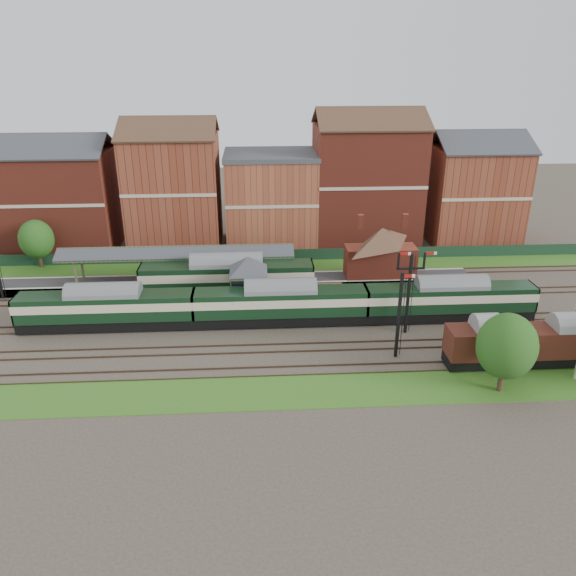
{
  "coord_description": "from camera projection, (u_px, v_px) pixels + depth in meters",
  "views": [
    {
      "loc": [
        -2.13,
        -49.82,
        25.27
      ],
      "look_at": [
        0.95,
        2.0,
        3.0
      ],
      "focal_mm": 35.0,
      "sensor_mm": 36.0,
      "label": 1
    }
  ],
  "objects": [
    {
      "name": "dmu_train",
      "position": [
        281.0,
        303.0,
        54.88
      ],
      "size": [
        50.65,
        2.67,
        3.89
      ],
      "color": "black",
      "rests_on": "ground"
    },
    {
      "name": "goods_van_a",
      "position": [
        484.0,
        344.0,
        47.61
      ],
      "size": [
        6.21,
        2.69,
        3.77
      ],
      "color": "black",
      "rests_on": "ground"
    },
    {
      "name": "ground",
      "position": [
        280.0,
        324.0,
        55.78
      ],
      "size": [
        160.0,
        160.0,
        0.0
      ],
      "primitive_type": "plane",
      "color": "#473D33",
      "rests_on": "ground"
    },
    {
      "name": "town_backdrop",
      "position": [
        270.0,
        194.0,
        75.95
      ],
      "size": [
        69.0,
        10.0,
        16.0
      ],
      "color": "maroon",
      "rests_on": "ground"
    },
    {
      "name": "canopy",
      "position": [
        177.0,
        250.0,
        62.32
      ],
      "size": [
        26.0,
        3.89,
        4.08
      ],
      "color": "#444D30",
      "rests_on": "platform"
    },
    {
      "name": "fence",
      "position": [
        273.0,
        255.0,
        72.0
      ],
      "size": [
        90.0,
        0.12,
        1.5
      ],
      "primitive_type": "cube",
      "color": "#193823",
      "rests_on": "ground"
    },
    {
      "name": "goods_van_b",
      "position": [
        561.0,
        342.0,
        47.99
      ],
      "size": [
        6.09,
        2.64,
        3.69
      ],
      "color": "black",
      "rests_on": "ground"
    },
    {
      "name": "tree_far",
      "position": [
        507.0,
        346.0,
        43.28
      ],
      "size": [
        4.61,
        4.61,
        6.73
      ],
      "color": "#382619",
      "rests_on": "ground"
    },
    {
      "name": "semaphore_siding",
      "position": [
        399.0,
        314.0,
        48.27
      ],
      "size": [
        1.23,
        0.25,
        8.0
      ],
      "color": "black",
      "rests_on": "ground"
    },
    {
      "name": "grass_front",
      "position": [
        286.0,
        391.0,
        44.76
      ],
      "size": [
        90.0,
        5.0,
        0.06
      ],
      "primitive_type": "cube",
      "color": "#2D6619",
      "rests_on": "ground"
    },
    {
      "name": "semaphore_bracket",
      "position": [
        409.0,
        288.0,
        52.32
      ],
      "size": [
        3.6,
        0.25,
        8.18
      ],
      "color": "black",
      "rests_on": "ground"
    },
    {
      "name": "platform_railcar",
      "position": [
        227.0,
        277.0,
        60.47
      ],
      "size": [
        18.57,
        2.93,
        4.28
      ],
      "color": "black",
      "rests_on": "ground"
    },
    {
      "name": "station_building",
      "position": [
        381.0,
        251.0,
        63.82
      ],
      "size": [
        8.1,
        8.1,
        5.9
      ],
      "color": "maroon",
      "rests_on": "platform"
    },
    {
      "name": "grass_back",
      "position": [
        274.0,
        266.0,
        70.45
      ],
      "size": [
        90.0,
        4.5,
        0.06
      ],
      "primitive_type": "cube",
      "color": "#2D6619",
      "rests_on": "ground"
    },
    {
      "name": "tree_back",
      "position": [
        36.0,
        239.0,
        68.74
      ],
      "size": [
        4.17,
        4.17,
        6.1
      ],
      "color": "#382619",
      "rests_on": "ground"
    },
    {
      "name": "platform",
      "position": [
        232.0,
        283.0,
        64.26
      ],
      "size": [
        55.0,
        3.4,
        1.0
      ],
      "primitive_type": "cube",
      "color": "#2D2D2D",
      "rests_on": "ground"
    },
    {
      "name": "signal_box",
      "position": [
        249.0,
        282.0,
        57.34
      ],
      "size": [
        5.4,
        5.4,
        6.0
      ],
      "color": "#637855",
      "rests_on": "ground"
    },
    {
      "name": "brick_hut",
      "position": [
        326.0,
        298.0,
        58.56
      ],
      "size": [
        3.2,
        2.64,
        2.94
      ],
      "color": "brown",
      "rests_on": "ground"
    }
  ]
}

